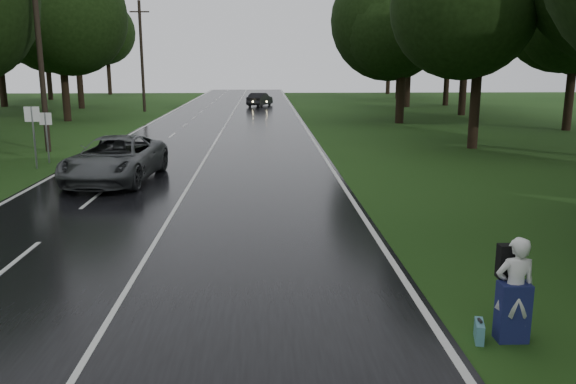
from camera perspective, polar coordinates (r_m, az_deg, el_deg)
name	(u,v)px	position (r m, az deg, el deg)	size (l,w,h in m)	color
ground	(128,290)	(12.62, -15.38, -9.21)	(160.00, 160.00, 0.00)	#1D3E12
road	(211,149)	(31.87, -7.50, 4.21)	(12.00, 140.00, 0.04)	black
lane_center	(211,148)	(31.87, -7.50, 4.26)	(0.12, 140.00, 0.01)	silver
grey_car	(115,159)	(23.75, -16.51, 3.11)	(2.85, 6.18, 1.72)	#4A4E4F
far_car	(260,99)	(62.71, -2.77, 9.03)	(1.50, 4.30, 1.42)	black
hitchhiker	(514,293)	(10.52, 21.21, -9.17)	(0.67, 0.60, 1.82)	silver
suitcase	(479,331)	(10.57, 18.18, -12.80)	(0.13, 0.47, 0.33)	teal
utility_pole_mid	(49,151)	(33.26, -22.35, 3.69)	(1.80, 0.28, 10.78)	black
utility_pole_far	(145,112)	(57.80, -13.83, 7.64)	(1.80, 0.28, 10.16)	black
road_sign_a	(37,168)	(28.07, -23.32, 2.12)	(0.65, 0.10, 2.72)	white
road_sign_b	(49,163)	(29.47, -22.29, 2.66)	(0.56, 0.10, 2.33)	white
tree_left_e	(68,121)	(50.16, -20.71, 6.51)	(8.90, 8.90, 13.91)	black
tree_left_f	(82,108)	(63.68, -19.50, 7.71)	(10.86, 10.86, 16.97)	black
tree_right_d	(472,148)	(33.51, 17.53, 4.11)	(8.75, 8.75, 13.68)	black
tree_right_e	(399,123)	(46.18, 10.81, 6.63)	(8.23, 8.23, 12.86)	black
tree_right_f	(406,107)	(63.53, 11.48, 8.17)	(8.42, 8.42, 13.16)	black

